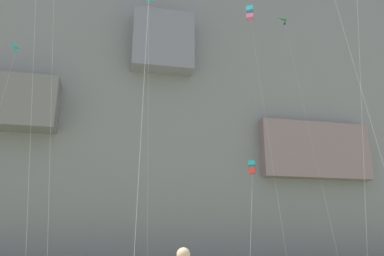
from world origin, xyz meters
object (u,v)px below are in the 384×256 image
at_px(kite_delta_mid_center, 288,30).
at_px(kite_delta_low_left, 148,16).
at_px(kite_box_high_right, 250,14).
at_px(kite_box_far_left, 252,167).
at_px(kite_delta_mid_left, 18,57).

relative_size(kite_delta_mid_center, kite_delta_low_left, 1.10).
bearing_deg(kite_box_high_right, kite_delta_low_left, -172.95).
xyz_separation_m(kite_box_high_right, kite_box_far_left, (-2.53, -4.58, -23.00)).
bearing_deg(kite_delta_mid_center, kite_box_high_right, -159.29).
relative_size(kite_delta_mid_left, kite_box_high_right, 0.72).
bearing_deg(kite_box_high_right, kite_delta_mid_left, 178.42).
relative_size(kite_delta_mid_left, kite_box_far_left, 2.26).
distance_m(kite_delta_mid_center, kite_delta_mid_left, 37.72).
distance_m(kite_delta_mid_left, kite_box_far_left, 30.67).
xyz_separation_m(kite_delta_mid_left, kite_box_far_left, (27.03, -5.39, -13.46)).
relative_size(kite_delta_mid_center, kite_box_far_left, 3.18).
distance_m(kite_delta_mid_left, kite_delta_low_left, 16.53).
bearing_deg(kite_delta_mid_center, kite_delta_mid_left, -177.17).
height_order(kite_box_high_right, kite_delta_low_left, kite_box_high_right).
xyz_separation_m(kite_delta_mid_center, kite_box_high_right, (-6.93, -2.62, 0.16)).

